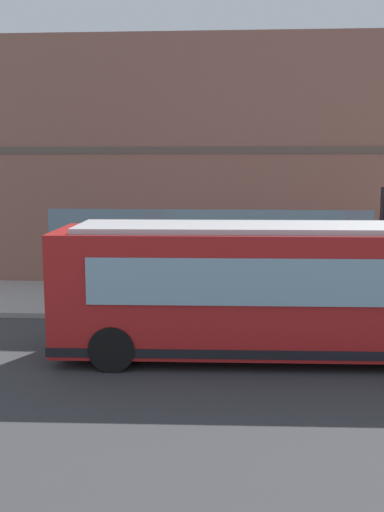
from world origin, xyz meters
TOP-DOWN VIEW (x-y plane):
  - ground at (0.00, 0.00)m, footprint 120.00×120.00m
  - sidewalk_curb at (4.93, 0.00)m, footprint 4.66×40.00m
  - building_corner at (10.50, 0.00)m, footprint 6.54×16.50m
  - city_bus_nearside at (-0.33, -1.81)m, footprint 2.81×10.10m
  - pedestrian_by_light_pole at (6.24, -1.17)m, footprint 0.32×0.32m
  - pedestrian_walking_along_curb at (3.51, -3.53)m, footprint 0.32×0.32m

SIDE VIEW (x-z plane):
  - ground at x=0.00m, z-range 0.00..0.00m
  - sidewalk_curb at x=4.93m, z-range 0.00..0.15m
  - pedestrian_by_light_pole at x=6.24m, z-range 0.28..1.95m
  - pedestrian_walking_along_curb at x=3.51m, z-range 0.29..2.10m
  - city_bus_nearside at x=-0.33m, z-range 0.02..3.09m
  - building_corner at x=10.50m, z-range -0.01..8.84m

